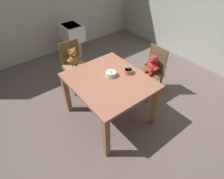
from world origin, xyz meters
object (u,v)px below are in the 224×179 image
object	(u,v)px
porridge_bowl_white_center	(111,74)
porridge_bowl_terracotta_far_center	(128,71)
dining_table	(109,86)
sink_basin	(72,36)
teddy_chair_near_left	(75,63)
teddy_chair_far_center	(152,68)

from	to	relation	value
porridge_bowl_white_center	porridge_bowl_terracotta_far_center	world-z (taller)	porridge_bowl_white_center
porridge_bowl_white_center	porridge_bowl_terracotta_far_center	size ratio (longest dim) A/B	1.20
dining_table	porridge_bowl_terracotta_far_center	world-z (taller)	porridge_bowl_terracotta_far_center
porridge_bowl_white_center	sink_basin	bearing A→B (deg)	167.64
dining_table	sink_basin	distance (m)	2.12
porridge_bowl_white_center	sink_basin	xyz separation A→B (m)	(-1.99, 0.44, -0.28)
dining_table	porridge_bowl_white_center	distance (m)	0.17
sink_basin	dining_table	bearing A→B (deg)	-14.04
teddy_chair_near_left	sink_basin	xyz separation A→B (m)	(-1.05, 0.53, -0.03)
porridge_bowl_white_center	porridge_bowl_terracotta_far_center	xyz separation A→B (m)	(0.10, 0.24, -0.00)
teddy_chair_near_left	porridge_bowl_terracotta_far_center	xyz separation A→B (m)	(1.04, 0.34, 0.25)
sink_basin	teddy_chair_far_center	bearing A→B (deg)	11.53
teddy_chair_near_left	sink_basin	world-z (taller)	teddy_chair_near_left
dining_table	porridge_bowl_white_center	size ratio (longest dim) A/B	7.29
teddy_chair_far_center	sink_basin	size ratio (longest dim) A/B	1.18
teddy_chair_near_left	porridge_bowl_white_center	distance (m)	0.98
porridge_bowl_white_center	dining_table	bearing A→B (deg)	-53.27
dining_table	porridge_bowl_white_center	xyz separation A→B (m)	(-0.06, 0.08, 0.15)
dining_table	teddy_chair_far_center	size ratio (longest dim) A/B	1.28
porridge_bowl_terracotta_far_center	sink_basin	size ratio (longest dim) A/B	0.17
sink_basin	teddy_chair_near_left	bearing A→B (deg)	-26.89
porridge_bowl_terracotta_far_center	dining_table	bearing A→B (deg)	-98.46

